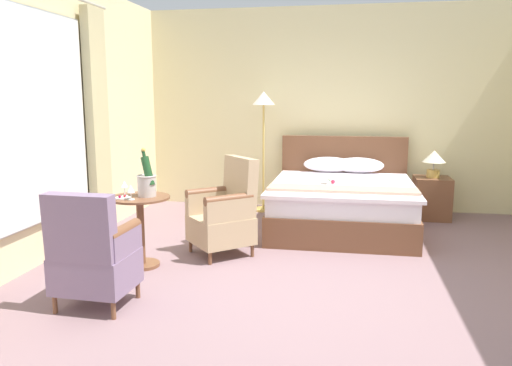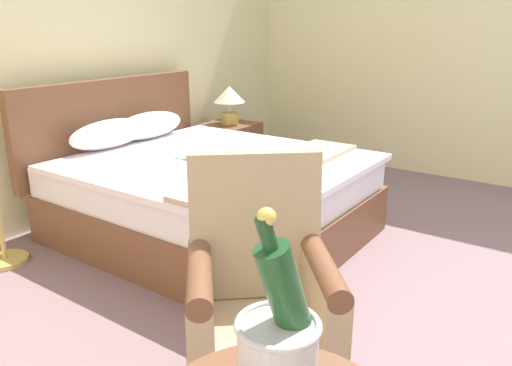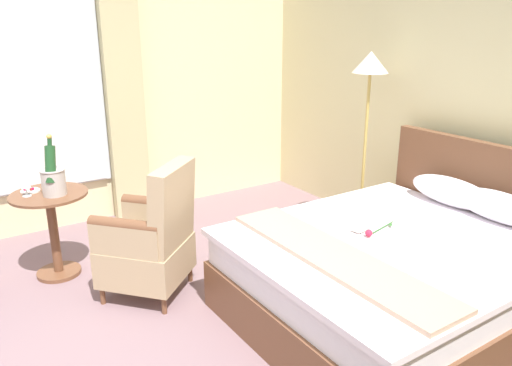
% 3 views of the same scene
% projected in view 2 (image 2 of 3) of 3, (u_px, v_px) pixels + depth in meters
% --- Properties ---
extents(ground_plane, '(7.63, 7.63, 0.00)m').
position_uv_depth(ground_plane, '(486.00, 337.00, 2.45)').
color(ground_plane, gray).
extents(wall_headboard_side, '(5.44, 0.12, 2.85)m').
position_uv_depth(wall_headboard_side, '(65.00, 30.00, 3.73)').
color(wall_headboard_side, beige).
rests_on(wall_headboard_side, ground).
extents(bed, '(1.73, 2.04, 1.06)m').
position_uv_depth(bed, '(205.00, 191.00, 3.58)').
color(bed, brown).
rests_on(bed, ground).
extents(nightstand, '(0.48, 0.47, 0.55)m').
position_uv_depth(nightstand, '(230.00, 151.00, 4.88)').
color(nightstand, brown).
rests_on(nightstand, ground).
extents(bedside_lamp, '(0.30, 0.30, 0.36)m').
position_uv_depth(bedside_lamp, '(229.00, 98.00, 4.72)').
color(bedside_lamp, gold).
rests_on(bedside_lamp, nightstand).
extents(champagne_bucket, '(0.18, 0.18, 0.46)m').
position_uv_depth(champagne_bucket, '(279.00, 346.00, 1.05)').
color(champagne_bucket, '#BBB1AE').
rests_on(champagne_bucket, side_table_round).
extents(armchair_by_window, '(0.79, 0.79, 1.00)m').
position_uv_depth(armchair_by_window, '(259.00, 306.00, 1.93)').
color(armchair_by_window, brown).
rests_on(armchair_by_window, ground).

